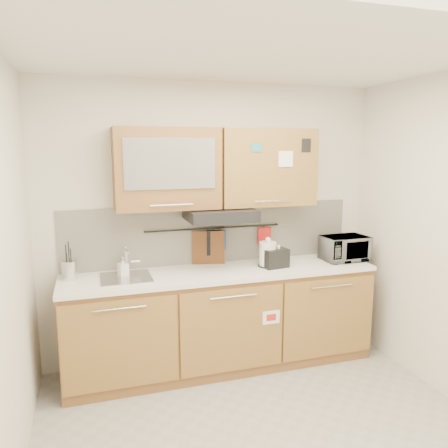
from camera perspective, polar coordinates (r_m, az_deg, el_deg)
floor at (r=3.36m, az=6.48°, el=-26.93°), size 3.20×3.20×0.00m
ceiling at (r=2.75m, az=7.63°, el=22.23°), size 3.20×3.20×0.00m
wall_back at (r=4.16m, az=-1.50°, el=0.12°), size 3.20×0.00×3.20m
base_cabinet at (r=4.13m, az=-0.24°, el=-12.92°), size 2.80×0.64×0.88m
countertop at (r=3.96m, az=-0.24°, el=-6.33°), size 2.82×0.62×0.04m
backsplash at (r=4.17m, az=-1.45°, el=-1.26°), size 2.80×0.02×0.56m
upper_cabinets at (r=3.93m, az=-0.89°, el=7.33°), size 1.82×0.37×0.70m
range_hood at (r=3.90m, az=-0.50°, el=1.25°), size 0.60×0.46×0.10m
sink at (r=3.82m, az=-12.67°, el=-6.82°), size 0.42×0.40×0.26m
utensil_rail at (r=4.12m, az=-1.31°, el=-0.54°), size 1.30×0.02×0.02m
utensil_crock at (r=3.89m, az=-19.51°, el=-5.66°), size 0.16×0.16×0.32m
kettle at (r=4.07m, az=5.75°, el=-4.02°), size 0.21×0.19×0.28m
toaster at (r=4.05m, az=6.75°, el=-4.44°), size 0.24×0.17×0.17m
microwave at (r=4.43m, az=15.47°, el=-3.07°), size 0.44×0.31×0.24m
soap_bottle at (r=3.85m, az=-13.04°, el=-5.45°), size 0.10×0.10×0.17m
cutting_board at (r=4.13m, az=-2.07°, el=-3.48°), size 0.30×0.10×0.38m
oven_mitt at (r=4.14m, az=-0.55°, el=-2.09°), size 0.12×0.05×0.19m
dark_pouch at (r=4.13m, az=-1.27°, el=-2.46°), size 0.15×0.06×0.24m
pot_holder at (r=4.29m, az=5.30°, el=-1.50°), size 0.13×0.04×0.16m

